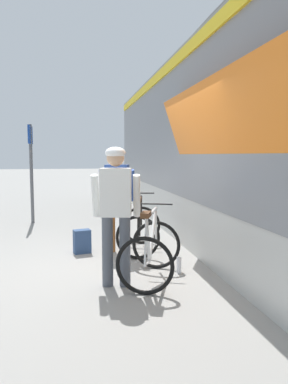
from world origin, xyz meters
TOP-DOWN VIEW (x-y plane):
  - ground_plane at (0.00, 0.00)m, footprint 80.00×80.00m
  - cyclist_near_in_blue at (0.03, 0.90)m, footprint 0.66×0.44m
  - cyclist_far_in_white at (-0.18, -0.72)m, footprint 0.65×0.39m
  - bicycle_near_black at (0.41, 0.87)m, footprint 0.94×1.21m
  - bicycle_far_white at (0.29, -0.62)m, footprint 1.04×1.25m
  - backpack_on_platform at (-0.57, 0.94)m, footprint 0.31×0.23m
  - water_bottle_near_the_bikes at (0.74, -0.39)m, footprint 0.07×0.07m
  - water_bottle_by_the_backpack at (-0.61, 1.07)m, footprint 0.08×0.08m
  - platform_sign_post at (-1.71, 4.02)m, footprint 0.08×0.70m

SIDE VIEW (x-z plane):
  - ground_plane at x=0.00m, z-range 0.00..0.00m
  - water_bottle_by_the_backpack at x=-0.61m, z-range 0.00..0.20m
  - water_bottle_near_the_bikes at x=0.74m, z-range 0.00..0.23m
  - backpack_on_platform at x=-0.57m, z-range 0.00..0.40m
  - bicycle_near_black at x=0.41m, z-range -0.09..0.89m
  - bicycle_far_white at x=0.29m, z-range -0.09..0.89m
  - cyclist_near_in_blue at x=0.03m, z-range 0.17..1.94m
  - cyclist_far_in_white at x=-0.18m, z-range 0.17..1.94m
  - platform_sign_post at x=-1.71m, z-range 0.42..2.82m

